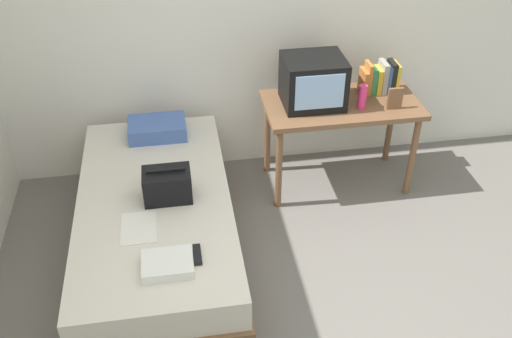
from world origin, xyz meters
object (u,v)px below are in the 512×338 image
Objects in this scene: handbag at (167,185)px; folded_towel at (168,264)px; picture_frame at (395,98)px; pillow at (157,128)px; remote_dark at (197,255)px; magazine at (139,228)px; tv at (313,81)px; bed at (158,229)px; book_row at (380,78)px; water_bottle at (362,97)px; desk at (341,113)px.

handbag reaches higher than folded_towel.
pillow is (-1.73, 0.22, -0.22)m from picture_frame.
handbag is 0.58m from remote_dark.
picture_frame reaches higher than magazine.
tv is 2.65× the size of picture_frame.
book_row is at bearing 24.66° from bed.
bed is at bearing 167.48° from handbag.
water_bottle is 0.66× the size of folded_towel.
tv is 1.05× the size of pillow.
book_row reaches higher than desk.
picture_frame is (0.02, -0.27, -0.03)m from book_row.
remote_dark is at bearing -67.92° from bed.
tv is 1.57× the size of folded_towel.
desk is 4.00× the size of magazine.
tv is 0.37m from water_bottle.
water_bottle is 0.61× the size of handbag.
pillow is at bearing 172.83° from picture_frame.
water_bottle reaches higher than remote_dark.
pillow is 2.69× the size of remote_dark.
folded_towel reaches higher than remote_dark.
folded_towel reaches higher than magazine.
tv is (-0.23, 0.03, 0.27)m from desk.
bed is at bearing 96.08° from folded_towel.
book_row is at bearing 26.49° from handbag.
folded_towel is (-1.13, -1.35, -0.34)m from tv.
water_bottle is 1.76m from remote_dark.
tv reaches higher than handbag.
pillow is at bearing 93.76° from handbag.
remote_dark is at bearing 22.72° from folded_towel.
picture_frame is at bearing -7.17° from pillow.
tv is at bearing 172.86° from desk.
water_bottle is 1.52m from pillow.
tv reaches higher than desk.
handbag is at bearing 55.04° from magazine.
tv is at bearing 162.93° from picture_frame.
bed is 0.41m from magazine.
desk is 0.24m from water_bottle.
magazine is (-1.63, -0.86, -0.28)m from water_bottle.
picture_frame is 2.05m from magazine.
desk is 1.73m from remote_dark.
remote_dark is (-1.54, -1.11, -0.26)m from picture_frame.
pillow is (-1.38, 0.07, -0.04)m from desk.
desk reaches higher than folded_towel.
remote_dark is at bearing -75.97° from handbag.
magazine is (-0.14, -1.04, -0.05)m from pillow.
water_bottle reaches higher than folded_towel.
handbag is 1.03× the size of magazine.
folded_towel is (-1.36, -1.33, -0.07)m from desk.
water_bottle is at bearing -21.28° from tv.
desk reaches higher than remote_dark.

